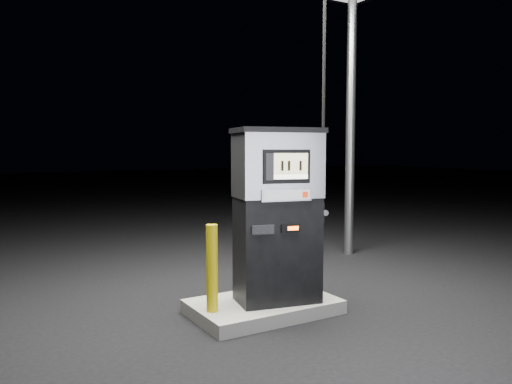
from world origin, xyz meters
TOP-DOWN VIEW (x-y plane):
  - ground at (0.00, 0.00)m, footprint 80.00×80.00m
  - pump_island at (0.00, 0.00)m, footprint 1.60×1.00m
  - fuel_dispenser at (0.12, -0.10)m, footprint 1.11×0.75m
  - bollard_left at (-0.66, -0.06)m, footprint 0.14×0.14m
  - bollard_right at (0.55, -0.15)m, footprint 0.16×0.16m

SIDE VIEW (x-z plane):
  - ground at x=0.00m, z-range 0.00..0.00m
  - pump_island at x=0.00m, z-range 0.00..0.15m
  - bollard_left at x=-0.66m, z-range 0.15..1.07m
  - bollard_right at x=0.55m, z-range 0.15..1.08m
  - fuel_dispenser at x=0.12m, z-range -0.86..3.14m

